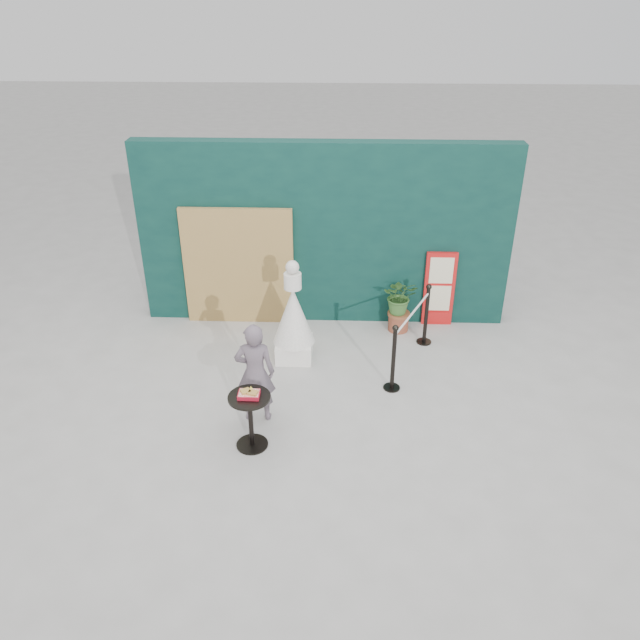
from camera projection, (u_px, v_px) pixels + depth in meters
The scene contains 10 objects.
ground at pixel (317, 433), 8.05m from camera, with size 60.00×60.00×0.00m, color #ADAAA5.
back_wall at pixel (325, 235), 10.08m from camera, with size 6.00×0.30×3.00m, color black.
bamboo_fence at pixel (239, 267), 10.18m from camera, with size 1.80×0.08×2.00m, color tan.
woman at pixel (255, 373), 8.00m from camera, with size 0.52×0.34×1.41m, color #635560.
menu_board at pixel (439, 289), 10.26m from camera, with size 0.50×0.07×1.30m.
statue at pixel (294, 320), 9.32m from camera, with size 0.63×0.63×1.62m.
cafe_table at pixel (250, 413), 7.60m from camera, with size 0.52×0.52×0.75m.
food_basket at pixel (249, 394), 7.46m from camera, with size 0.26×0.19×0.11m.
planter at pixel (400, 301), 10.13m from camera, with size 0.55×0.48×0.93m.
stanchion_barrier at pixel (411, 336), 9.24m from camera, with size 0.84×1.54×1.03m.
Camera 1 is at (0.28, -6.33, 5.17)m, focal length 35.00 mm.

